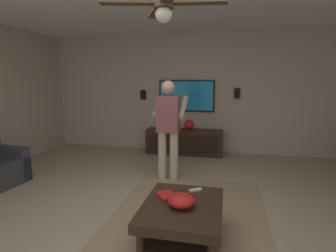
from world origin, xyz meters
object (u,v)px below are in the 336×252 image
(coffee_table, at_px, (182,213))
(tv, at_px, (187,96))
(bowl, at_px, (181,200))
(wall_speaker_left, at_px, (237,93))
(wall_speaker_right, at_px, (143,95))
(vase_round, at_px, (189,125))
(ceiling_fan, at_px, (164,7))
(person_standing, at_px, (168,124))
(book, at_px, (166,196))
(remote_white, at_px, (195,190))
(media_console, at_px, (184,142))

(coffee_table, relative_size, tv, 0.79)
(bowl, height_order, wall_speaker_left, wall_speaker_left)
(bowl, height_order, wall_speaker_right, wall_speaker_right)
(vase_round, height_order, wall_speaker_right, wall_speaker_right)
(vase_round, xyz_separation_m, ceiling_fan, (-3.25, -0.20, 1.67))
(vase_round, bearing_deg, tv, 25.43)
(coffee_table, bearing_deg, ceiling_fan, 67.35)
(tv, bearing_deg, person_standing, -0.44)
(book, height_order, wall_speaker_left, wall_speaker_left)
(wall_speaker_right, bearing_deg, tv, -90.73)
(remote_white, xyz_separation_m, wall_speaker_right, (3.20, 1.63, 0.89))
(tv, distance_m, bowl, 3.72)
(media_console, height_order, wall_speaker_right, wall_speaker_right)
(remote_white, relative_size, ceiling_fan, 0.13)
(coffee_table, height_order, ceiling_fan, ceiling_fan)
(coffee_table, relative_size, remote_white, 6.67)
(coffee_table, distance_m, person_standing, 1.86)
(remote_white, xyz_separation_m, book, (-0.23, 0.29, 0.01))
(media_console, bearing_deg, bowl, 8.47)
(person_standing, relative_size, remote_white, 10.93)
(wall_speaker_left, bearing_deg, tv, 90.68)
(coffee_table, xyz_separation_m, bowl, (-0.06, 0.00, 0.17))
(remote_white, height_order, ceiling_fan, ceiling_fan)
(media_console, bearing_deg, book, 5.47)
(person_standing, bearing_deg, wall_speaker_right, 29.99)
(book, relative_size, wall_speaker_right, 1.00)
(remote_white, bearing_deg, book, -177.25)
(coffee_table, xyz_separation_m, wall_speaker_right, (3.54, 1.54, 1.01))
(media_console, distance_m, tv, 1.04)
(coffee_table, xyz_separation_m, person_standing, (1.66, 0.52, 0.64))
(wall_speaker_left, bearing_deg, wall_speaker_right, 90.00)
(person_standing, distance_m, ceiling_fan, 2.13)
(media_console, bearing_deg, wall_speaker_right, -103.75)
(bowl, bearing_deg, remote_white, -13.04)
(book, bearing_deg, remote_white, 90.79)
(tv, height_order, remote_white, tv)
(coffee_table, height_order, wall_speaker_left, wall_speaker_left)
(book, bearing_deg, wall_speaker_right, 163.37)
(remote_white, relative_size, vase_round, 0.68)
(book, bearing_deg, tv, 147.11)
(vase_round, relative_size, wall_speaker_left, 1.00)
(person_standing, relative_size, book, 7.45)
(coffee_table, relative_size, person_standing, 0.61)
(person_standing, xyz_separation_m, wall_speaker_right, (1.88, 1.02, 0.37))
(tv, bearing_deg, remote_white, 10.52)
(coffee_table, relative_size, media_console, 0.59)
(bowl, xyz_separation_m, book, (0.17, 0.19, -0.04))
(book, distance_m, ceiling_fan, 1.91)
(coffee_table, relative_size, book, 4.55)
(bowl, relative_size, book, 1.26)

